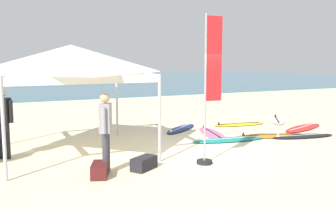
% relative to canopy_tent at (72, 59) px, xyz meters
% --- Properties ---
extents(ground_plane, '(80.00, 80.00, 0.00)m').
position_rel_canopy_tent_xyz_m(ground_plane, '(2.92, -1.25, -2.39)').
color(ground_plane, beige).
extents(sea, '(80.00, 36.00, 0.10)m').
position_rel_canopy_tent_xyz_m(sea, '(2.92, 30.27, -2.34)').
color(sea, teal).
rests_on(sea, ground).
extents(canopy_tent, '(3.44, 3.44, 2.75)m').
position_rel_canopy_tent_xyz_m(canopy_tent, '(0.00, 0.00, 0.00)').
color(canopy_tent, '#B7B7BC').
rests_on(canopy_tent, ground).
extents(surfboard_black, '(2.15, 0.92, 0.19)m').
position_rel_canopy_tent_xyz_m(surfboard_black, '(6.73, -1.05, -2.35)').
color(surfboard_black, black).
rests_on(surfboard_black, ground).
extents(surfboard_yellow, '(2.05, 0.77, 0.19)m').
position_rel_canopy_tent_xyz_m(surfboard_yellow, '(6.19, 1.49, -2.35)').
color(surfboard_yellow, yellow).
rests_on(surfboard_yellow, ground).
extents(surfboard_red, '(2.35, 1.38, 0.19)m').
position_rel_canopy_tent_xyz_m(surfboard_red, '(7.81, -0.00, -2.35)').
color(surfboard_red, red).
rests_on(surfboard_red, ground).
extents(surfboard_white, '(1.51, 1.80, 0.19)m').
position_rel_canopy_tent_xyz_m(surfboard_white, '(8.03, 1.57, -2.35)').
color(surfboard_white, white).
rests_on(surfboard_white, ground).
extents(surfboard_teal, '(2.35, 0.94, 0.19)m').
position_rel_canopy_tent_xyz_m(surfboard_teal, '(4.39, -0.49, -2.35)').
color(surfboard_teal, '#19847F').
rests_on(surfboard_teal, ground).
extents(surfboard_navy, '(1.85, 1.65, 0.19)m').
position_rel_canopy_tent_xyz_m(surfboard_navy, '(3.89, 1.63, -2.35)').
color(surfboard_navy, navy).
rests_on(surfboard_navy, ground).
extents(surfboard_pink, '(1.04, 2.17, 0.19)m').
position_rel_canopy_tent_xyz_m(surfboard_pink, '(4.43, 0.50, -2.35)').
color(surfboard_pink, pink).
rests_on(surfboard_pink, ground).
extents(surfboard_orange, '(2.31, 1.24, 0.19)m').
position_rel_canopy_tent_xyz_m(surfboard_orange, '(5.92, -0.59, -2.35)').
color(surfboard_orange, orange).
rests_on(surfboard_orange, ground).
extents(person_black, '(0.47, 0.39, 1.71)m').
position_rel_canopy_tent_xyz_m(person_black, '(-1.64, 0.14, -1.40)').
color(person_black, black).
rests_on(person_black, ground).
extents(person_grey, '(0.35, 0.51, 1.71)m').
position_rel_canopy_tent_xyz_m(person_grey, '(0.28, -1.99, -1.40)').
color(person_grey, '#383842').
rests_on(person_grey, ground).
extents(banner_flag, '(0.60, 0.36, 3.40)m').
position_rel_canopy_tent_xyz_m(banner_flag, '(2.63, -2.27, -0.82)').
color(banner_flag, '#99999E').
rests_on(banner_flag, ground).
extents(gear_bag_near_tent, '(0.51, 0.67, 0.28)m').
position_rel_canopy_tent_xyz_m(gear_bag_near_tent, '(0.09, -2.17, -2.25)').
color(gear_bag_near_tent, '#4C1919').
rests_on(gear_bag_near_tent, ground).
extents(gear_bag_by_pole, '(0.68, 0.60, 0.28)m').
position_rel_canopy_tent_xyz_m(gear_bag_by_pole, '(1.09, -2.10, -2.25)').
color(gear_bag_by_pole, '#232328').
rests_on(gear_bag_by_pole, ground).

